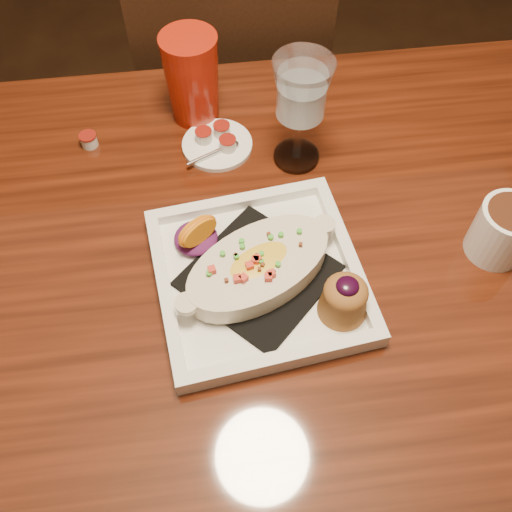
{
  "coord_description": "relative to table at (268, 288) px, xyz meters",
  "views": [
    {
      "loc": [
        -0.08,
        -0.46,
        1.46
      ],
      "look_at": [
        -0.02,
        -0.01,
        0.77
      ],
      "focal_mm": 40.0,
      "sensor_mm": 36.0,
      "label": 1
    }
  ],
  "objects": [
    {
      "name": "floor",
      "position": [
        0.0,
        0.0,
        -0.65
      ],
      "size": [
        7.0,
        7.0,
        0.0
      ],
      "primitive_type": "plane",
      "color": "black",
      "rests_on": "ground"
    },
    {
      "name": "table",
      "position": [
        0.0,
        0.0,
        0.0
      ],
      "size": [
        1.5,
        0.9,
        0.75
      ],
      "color": "#60210D",
      "rests_on": "floor"
    },
    {
      "name": "chair_far",
      "position": [
        -0.0,
        0.63,
        -0.15
      ],
      "size": [
        0.42,
        0.42,
        0.93
      ],
      "rotation": [
        0.0,
        0.0,
        3.14
      ],
      "color": "black",
      "rests_on": "floor"
    },
    {
      "name": "plate",
      "position": [
        -0.01,
        -0.05,
        0.12
      ],
      "size": [
        0.32,
        0.32,
        0.08
      ],
      "rotation": [
        0.0,
        0.0,
        0.12
      ],
      "color": "white",
      "rests_on": "table"
    },
    {
      "name": "coffee_mug",
      "position": [
        0.34,
        -0.03,
        0.15
      ],
      "size": [
        0.12,
        0.09,
        0.09
      ],
      "rotation": [
        0.0,
        0.0,
        0.09
      ],
      "color": "white",
      "rests_on": "table"
    },
    {
      "name": "goblet",
      "position": [
        0.07,
        0.19,
        0.23
      ],
      "size": [
        0.09,
        0.09,
        0.19
      ],
      "color": "silver",
      "rests_on": "table"
    },
    {
      "name": "saucer",
      "position": [
        -0.06,
        0.23,
        0.11
      ],
      "size": [
        0.12,
        0.12,
        0.08
      ],
      "color": "white",
      "rests_on": "table"
    },
    {
      "name": "creamer_loose",
      "position": [
        -0.27,
        0.26,
        0.11
      ],
      "size": [
        0.03,
        0.03,
        0.02
      ],
      "color": "silver",
      "rests_on": "table"
    },
    {
      "name": "red_tumbler",
      "position": [
        -0.09,
        0.32,
        0.18
      ],
      "size": [
        0.09,
        0.09,
        0.16
      ],
      "primitive_type": "cone",
      "color": "#B51E0C",
      "rests_on": "table"
    }
  ]
}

